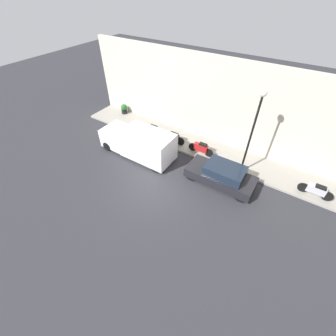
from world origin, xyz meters
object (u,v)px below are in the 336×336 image
(streetlamp, at_px, (255,122))
(motorcycle_black, at_px, (172,137))
(scooter_silver, at_px, (316,190))
(delivery_van, at_px, (138,142))
(potted_plant, at_px, (124,109))
(motorcycle_red, at_px, (201,148))
(motorcycle_blue, at_px, (152,129))
(parked_car, at_px, (222,175))

(streetlamp, bearing_deg, motorcycle_black, 86.21)
(scooter_silver, xyz_separation_m, streetlamp, (-0.28, 4.17, 3.17))
(delivery_van, distance_m, potted_plant, 6.00)
(motorcycle_red, xyz_separation_m, potted_plant, (1.51, 8.29, -0.03))
(motorcycle_blue, xyz_separation_m, potted_plant, (1.37, 4.05, -0.01))
(scooter_silver, distance_m, streetlamp, 5.25)
(parked_car, height_order, potted_plant, parked_car)
(parked_car, distance_m, streetlamp, 3.53)
(delivery_van, xyz_separation_m, streetlamp, (1.98, -6.64, 2.73))
(streetlamp, distance_m, potted_plant, 11.86)
(motorcycle_red, height_order, motorcycle_black, motorcycle_red)
(motorcycle_black, xyz_separation_m, streetlamp, (-0.36, -5.38, 3.15))
(parked_car, xyz_separation_m, motorcycle_blue, (1.93, 6.50, -0.07))
(motorcycle_blue, height_order, motorcycle_black, motorcycle_black)
(motorcycle_blue, height_order, motorcycle_red, motorcycle_red)
(potted_plant, bearing_deg, motorcycle_blue, -108.62)
(motorcycle_blue, bearing_deg, potted_plant, 71.38)
(scooter_silver, bearing_deg, parked_car, 110.02)
(parked_car, relative_size, motorcycle_blue, 2.02)
(delivery_van, xyz_separation_m, scooter_silver, (2.27, -10.81, -0.44))
(scooter_silver, relative_size, motorcycle_black, 0.89)
(delivery_van, height_order, motorcycle_black, delivery_van)
(motorcycle_blue, height_order, scooter_silver, scooter_silver)
(motorcycle_red, bearing_deg, scooter_silver, -89.93)
(potted_plant, bearing_deg, scooter_silver, -95.56)
(motorcycle_red, xyz_separation_m, scooter_silver, (0.01, -7.17, -0.02))
(potted_plant, bearing_deg, streetlamp, -99.01)
(motorcycle_red, relative_size, potted_plant, 2.22)
(delivery_van, distance_m, motorcycle_black, 2.69)
(motorcycle_blue, relative_size, streetlamp, 0.38)
(parked_car, relative_size, delivery_van, 0.77)
(scooter_silver, xyz_separation_m, potted_plant, (1.50, 15.46, -0.01))
(parked_car, xyz_separation_m, motorcycle_red, (1.78, 2.26, -0.04))
(scooter_silver, distance_m, potted_plant, 15.53)
(streetlamp, bearing_deg, motorcycle_blue, 86.65)
(motorcycle_blue, distance_m, potted_plant, 4.28)
(motorcycle_blue, relative_size, motorcycle_red, 1.10)
(motorcycle_red, bearing_deg, delivery_van, 121.77)
(delivery_van, distance_m, motorcycle_red, 4.31)
(motorcycle_red, height_order, scooter_silver, motorcycle_red)
(parked_car, relative_size, potted_plant, 4.92)
(parked_car, bearing_deg, streetlamp, -26.16)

